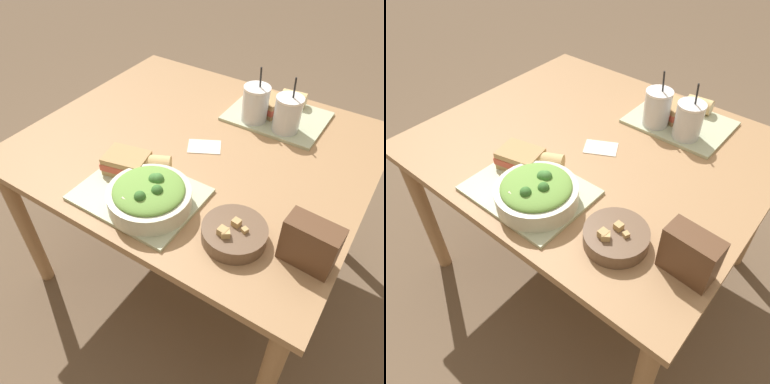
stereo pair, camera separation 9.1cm
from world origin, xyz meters
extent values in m
plane|color=brown|center=(0.00, 0.00, 0.00)|extent=(12.00, 12.00, 0.00)
cube|color=#A37A51|center=(0.00, 0.00, 0.72)|extent=(1.25, 1.08, 0.03)
cylinder|color=#A37A51|center=(-0.57, -0.48, 0.35)|extent=(0.06, 0.06, 0.71)
cylinder|color=#A37A51|center=(0.57, -0.48, 0.35)|extent=(0.06, 0.06, 0.71)
cylinder|color=#A37A51|center=(-0.57, 0.48, 0.35)|extent=(0.06, 0.06, 0.71)
cylinder|color=#A37A51|center=(0.57, 0.48, 0.35)|extent=(0.06, 0.06, 0.71)
cube|color=#B2BC99|center=(0.00, -0.35, 0.74)|extent=(0.39, 0.30, 0.01)
cube|color=#B2BC99|center=(0.18, 0.33, 0.74)|extent=(0.39, 0.30, 0.01)
cylinder|color=beige|center=(0.06, -0.37, 0.78)|extent=(0.26, 0.26, 0.06)
ellipsoid|color=#6B9E42|center=(0.06, -0.37, 0.82)|extent=(0.22, 0.22, 0.04)
sphere|color=#427F38|center=(0.06, -0.34, 0.84)|extent=(0.04, 0.04, 0.04)
sphere|color=#38702D|center=(0.10, -0.38, 0.83)|extent=(0.03, 0.03, 0.03)
sphere|color=#38702D|center=(0.07, -0.42, 0.83)|extent=(0.03, 0.03, 0.03)
sphere|color=#427F38|center=(0.07, -0.34, 0.84)|extent=(0.04, 0.04, 0.04)
cube|color=beige|center=(0.04, -0.43, 0.82)|extent=(0.04, 0.05, 0.01)
cube|color=beige|center=(0.03, -0.36, 0.82)|extent=(0.06, 0.06, 0.01)
cylinder|color=brown|center=(0.34, -0.34, 0.76)|extent=(0.19, 0.19, 0.05)
cylinder|color=#5B2D19|center=(0.34, -0.34, 0.78)|extent=(0.17, 0.17, 0.01)
cube|color=tan|center=(0.33, -0.38, 0.79)|extent=(0.03, 0.03, 0.02)
cube|color=tan|center=(0.32, -0.38, 0.80)|extent=(0.03, 0.03, 0.03)
cube|color=tan|center=(0.33, -0.33, 0.79)|extent=(0.03, 0.03, 0.02)
cube|color=tan|center=(0.37, -0.34, 0.79)|extent=(0.02, 0.02, 0.02)
cube|color=tan|center=(-0.10, -0.28, 0.76)|extent=(0.16, 0.13, 0.02)
cube|color=#C64C38|center=(-0.10, -0.28, 0.78)|extent=(0.17, 0.14, 0.02)
cube|color=tan|center=(-0.10, -0.28, 0.80)|extent=(0.16, 0.13, 0.02)
cylinder|color=tan|center=(-0.03, -0.23, 0.78)|extent=(0.13, 0.10, 0.06)
cylinder|color=beige|center=(0.02, -0.21, 0.78)|extent=(0.03, 0.05, 0.06)
cube|color=tan|center=(0.13, 0.33, 0.76)|extent=(0.15, 0.14, 0.02)
cube|color=#C64C38|center=(0.13, 0.33, 0.78)|extent=(0.16, 0.14, 0.02)
cube|color=tan|center=(0.13, 0.33, 0.80)|extent=(0.15, 0.14, 0.02)
cylinder|color=tan|center=(0.20, 0.44, 0.78)|extent=(0.11, 0.07, 0.06)
cylinder|color=beige|center=(0.25, 0.44, 0.78)|extent=(0.01, 0.06, 0.06)
cylinder|color=silver|center=(0.11, 0.24, 0.82)|extent=(0.10, 0.10, 0.13)
cylinder|color=black|center=(0.11, 0.24, 0.81)|extent=(0.09, 0.09, 0.11)
cylinder|color=white|center=(0.11, 0.24, 0.89)|extent=(0.10, 0.10, 0.01)
cylinder|color=black|center=(0.12, 0.24, 0.93)|extent=(0.01, 0.02, 0.09)
cylinder|color=silver|center=(0.24, 0.24, 0.81)|extent=(0.10, 0.10, 0.13)
cylinder|color=maroon|center=(0.24, 0.24, 0.81)|extent=(0.09, 0.09, 0.11)
cylinder|color=white|center=(0.24, 0.24, 0.88)|extent=(0.10, 0.10, 0.01)
cylinder|color=black|center=(0.25, 0.24, 0.93)|extent=(0.01, 0.02, 0.09)
cube|color=brown|center=(0.53, -0.30, 0.81)|extent=(0.15, 0.08, 0.14)
cube|color=silver|center=(0.03, -0.01, 0.74)|extent=(0.15, 0.13, 0.00)
camera|label=1|loc=(0.61, -0.98, 1.57)|focal=35.00mm
camera|label=2|loc=(0.69, -0.92, 1.57)|focal=35.00mm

